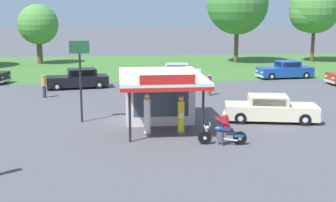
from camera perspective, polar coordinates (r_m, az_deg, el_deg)
The scene contains 16 objects.
ground_plane at distance 22.50m, azimuth -0.92°, elevation -4.75°, with size 300.00×300.00×0.00m, color #4C4C51.
grass_verge_strip at distance 51.94m, azimuth -3.96°, elevation 4.40°, with size 120.00×24.00×0.01m, color #3D6B2D.
service_station_kiosk at distance 25.71m, azimuth -1.11°, elevation 1.08°, with size 4.44×6.71×3.28m.
gas_pump_nearside at distance 23.02m, azimuth -2.62°, elevation -1.88°, with size 0.44×0.44×2.12m.
gas_pump_offside at distance 23.20m, azimuth 1.64°, elevation -1.96°, with size 0.44×0.44×1.97m.
motorcycle_with_rider at distance 21.54m, azimuth 6.95°, elevation -3.76°, with size 2.27×0.72×1.58m.
featured_classic_sedan at distance 26.52m, azimuth 12.70°, elevation -1.02°, with size 5.58×2.87×1.49m.
parked_car_back_row_far_left at distance 37.72m, azimuth -11.17°, elevation 2.70°, with size 5.30×2.71×1.57m.
parked_car_back_row_centre at distance 40.83m, azimuth 0.73°, elevation 3.53°, with size 5.38×2.72×1.55m.
parked_car_back_row_centre_left at distance 43.86m, azimuth 14.48°, elevation 3.74°, with size 5.34×2.37×1.60m.
bystander_strolling_foreground at distance 34.05m, azimuth -15.27°, elevation 1.88°, with size 0.34×0.34×1.67m.
bystander_admiring_sedan at distance 33.85m, azimuth 5.21°, elevation 2.06°, with size 0.34×0.34×1.54m.
tree_oak_far_left at distance 55.92m, azimuth -15.83°, elevation 9.08°, with size 4.68×4.68×6.96m.
tree_oak_distant_spare at distance 58.46m, azimuth 17.73°, elevation 10.85°, with size 6.14×6.09×9.54m.
tree_oak_left at distance 55.52m, azimuth 8.69°, elevation 11.94°, with size 7.24×7.24×10.60m.
roadside_pole_sign at distance 25.74m, azimuth -10.97°, elevation 4.23°, with size 1.10×0.12×4.58m.
Camera 1 is at (-1.96, -21.53, 6.22)m, focal length 48.66 mm.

